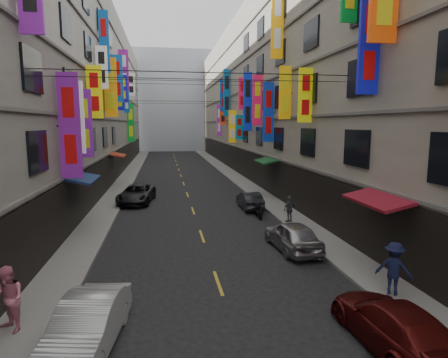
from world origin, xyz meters
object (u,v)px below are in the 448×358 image
object	(u,v)px
car_right_near	(394,325)
pedestrian_lfar	(8,300)
car_right_mid	(292,236)
car_left_far	(137,194)
car_right_far	(250,200)
pedestrian_rfar	(289,209)
scooter_far_right	(258,210)
pedestrian_rnear	(394,268)
car_left_mid	(87,325)

from	to	relation	value
car_right_near	pedestrian_lfar	xyz separation A→B (m)	(-10.28, 2.24, 0.42)
car_right_near	car_right_mid	size ratio (longest dim) A/B	1.08
car_left_far	car_right_near	distance (m)	21.59
car_left_far	car_right_far	xyz separation A→B (m)	(8.00, -3.24, -0.09)
pedestrian_rfar	pedestrian_lfar	bearing A→B (deg)	12.72
scooter_far_right	pedestrian_rfar	distance (m)	2.41
scooter_far_right	car_right_far	distance (m)	2.50
pedestrian_rfar	pedestrian_rnear	bearing A→B (deg)	63.62
car_right_mid	pedestrian_rnear	distance (m)	5.53
scooter_far_right	pedestrian_lfar	size ratio (longest dim) A/B	0.96
car_right_near	pedestrian_rfar	bearing A→B (deg)	-97.87
car_right_mid	car_right_far	world-z (taller)	car_right_mid
pedestrian_rfar	car_left_mid	bearing A→B (deg)	21.67
car_right_mid	pedestrian_lfar	world-z (taller)	pedestrian_lfar
car_left_far	car_left_mid	bearing A→B (deg)	-82.17
car_right_mid	car_right_far	size ratio (longest dim) A/B	1.12
scooter_far_right	car_right_near	distance (m)	14.32
pedestrian_lfar	pedestrian_rnear	distance (m)	12.04
car_right_mid	car_right_near	bearing A→B (deg)	86.38
car_right_mid	car_left_mid	bearing A→B (deg)	36.39
car_left_mid	car_right_far	world-z (taller)	car_left_mid
car_right_near	car_right_mid	distance (m)	7.92
car_left_far	pedestrian_rfar	xyz separation A→B (m)	(9.41, -7.61, 0.22)
car_left_mid	scooter_far_right	bearing A→B (deg)	66.68
car_right_mid	pedestrian_rfar	size ratio (longest dim) A/B	2.58
car_right_mid	car_right_far	distance (m)	8.90
car_left_mid	pedestrian_rfar	size ratio (longest dim) A/B	2.59
car_right_mid	pedestrian_lfar	distance (m)	11.75
car_right_far	pedestrian_rfar	world-z (taller)	pedestrian_rfar
car_left_far	pedestrian_lfar	world-z (taller)	pedestrian_lfar
car_right_far	pedestrian_rnear	world-z (taller)	pedestrian_rnear
car_left_far	pedestrian_rnear	distance (m)	19.92
car_left_mid	pedestrian_rfar	xyz separation A→B (m)	(9.41, 11.24, 0.24)
car_right_near	pedestrian_lfar	bearing A→B (deg)	-13.72
car_right_near	car_right_far	bearing A→B (deg)	-91.41
car_left_far	car_right_mid	world-z (taller)	car_right_mid
car_left_mid	pedestrian_rfar	bearing A→B (deg)	58.06
scooter_far_right	car_right_far	xyz separation A→B (m)	(0.02, 2.49, 0.16)
car_left_far	car_right_mid	size ratio (longest dim) A/B	1.21
pedestrian_rfar	car_right_mid	bearing A→B (deg)	44.31
scooter_far_right	pedestrian_rnear	xyz separation A→B (m)	(1.77, -11.64, 0.59)
car_left_mid	pedestrian_rfar	distance (m)	14.66
pedestrian_rfar	car_right_near	bearing A→B (deg)	55.15
car_right_near	pedestrian_lfar	size ratio (longest dim) A/B	2.35
car_left_far	pedestrian_rfar	bearing A→B (deg)	-31.14
car_left_far	pedestrian_rfar	distance (m)	12.10
car_left_mid	pedestrian_lfar	xyz separation A→B (m)	(-2.28, 1.04, 0.39)
car_right_near	car_left_mid	bearing A→B (deg)	-9.98
scooter_far_right	car_left_mid	size ratio (longest dim) A/B	0.44
pedestrian_lfar	pedestrian_rnear	size ratio (longest dim) A/B	1.03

